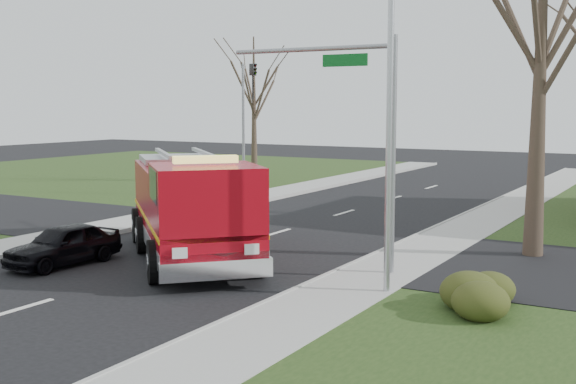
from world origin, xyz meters
The scene contains 11 objects.
ground centered at (0.00, 0.00, 0.00)m, with size 120.00×120.00×0.00m, color black.
sidewalk_right centered at (6.20, 0.00, 0.07)m, with size 2.40×80.00×0.15m, color #9D9C97.
sidewalk_left centered at (-6.20, 0.00, 0.07)m, with size 2.40×80.00×0.15m, color #9D9C97.
hedge_corner centered at (9.00, -1.00, 0.58)m, with size 2.80×2.00×0.90m, color #323E16.
bare_tree_near centered at (9.50, 6.00, 7.41)m, with size 6.00×6.00×12.00m.
bare_tree_left centered at (-10.00, 20.00, 5.56)m, with size 4.50×4.50×9.00m.
traffic_signal_mast centered at (5.21, 1.50, 4.71)m, with size 5.29×0.18×6.80m.
streetlight_pole centered at (7.14, -0.50, 4.55)m, with size 1.48×0.16×8.40m.
utility_pole_far centered at (-6.80, 14.00, 3.50)m, with size 0.14×0.14×7.00m, color gray.
fire_engine centered at (0.17, 0.57, 1.58)m, with size 8.26×8.13×3.49m.
parked_car_maroon centered at (-2.80, -2.01, 0.64)m, with size 1.51×3.74×1.28m, color black.
Camera 1 is at (14.05, -17.36, 4.88)m, focal length 45.00 mm.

